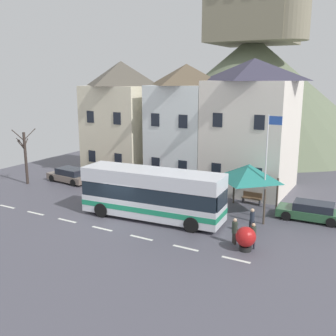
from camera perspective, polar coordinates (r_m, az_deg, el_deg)
The scene contains 18 objects.
ground_plane at distance 26.83m, azimuth -7.85°, elevation -7.88°, with size 40.00×60.00×0.07m.
townhouse_00 at distance 39.44m, azimuth -6.63°, elevation 7.09°, with size 6.19×5.84×10.98m.
townhouse_01 at distance 36.08m, azimuth 2.59°, elevation 6.33°, with size 5.32×6.32×10.62m.
townhouse_02 at distance 34.09m, azimuth 11.97°, elevation 5.99°, with size 6.66×6.95×10.98m.
hilltop_castle at distance 58.41m, azimuth 11.90°, elevation 11.27°, with size 36.65×36.65×21.30m.
transit_bus at distance 26.82m, azimuth -2.28°, elevation -3.85°, with size 10.04×3.35×3.40m.
bus_shelter at distance 28.19m, azimuth 11.60°, elevation -0.65°, with size 3.60×3.60×3.56m.
parked_car_00 at distance 37.56m, azimuth -13.94°, elevation -1.02°, with size 4.50×2.24×1.31m.
parked_car_01 at distance 28.55m, azimuth 19.94°, elevation -5.89°, with size 4.36×2.01×1.25m.
parked_car_02 at distance 34.68m, azimuth -7.62°, elevation -1.80°, with size 4.04×2.15×1.44m.
pedestrian_00 at distance 23.44m, azimuth 9.59°, elevation -8.80°, with size 0.33×0.33×1.56m.
pedestrian_01 at distance 25.05m, azimuth 12.03°, elevation -7.36°, with size 0.31×0.28×1.63m.
pedestrian_02 at distance 26.77m, azimuth 7.11°, elevation -5.99°, with size 0.35×0.33×1.51m.
pedestrian_03 at distance 22.85m, azimuth 12.18°, elevation -9.30°, with size 0.32×0.32×1.57m.
public_bench at distance 30.97m, azimuth 12.00°, elevation -4.22°, with size 1.46×0.48×0.87m.
flagpole at distance 27.09m, azimuth 14.13°, elevation 1.16°, with size 0.95×0.10×7.09m.
harbour_buoy at distance 22.69m, azimuth 11.15°, elevation -9.83°, with size 1.13×1.13×1.38m.
bare_tree_00 at distance 37.68m, azimuth -19.89°, elevation 1.66°, with size 1.41×2.14×5.00m.
Camera 1 is at (15.35, -19.86, 9.46)m, focal length 42.26 mm.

